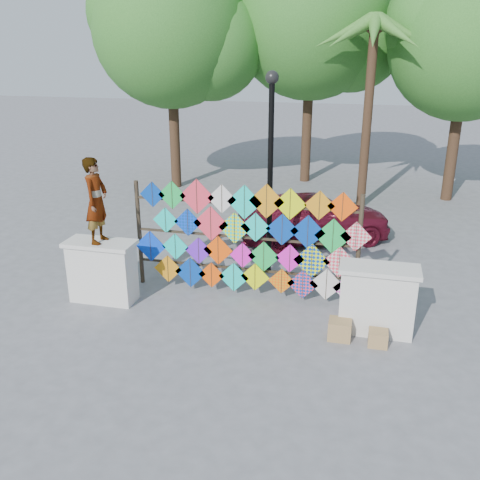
% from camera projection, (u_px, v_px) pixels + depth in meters
% --- Properties ---
extents(ground, '(80.00, 80.00, 0.00)m').
position_uv_depth(ground, '(234.00, 310.00, 10.59)').
color(ground, gray).
rests_on(ground, ground).
extents(parapet_left, '(1.40, 0.65, 1.28)m').
position_uv_depth(parapet_left, '(102.00, 271.00, 10.79)').
color(parapet_left, silver).
rests_on(parapet_left, ground).
extents(parapet_right, '(1.40, 0.65, 1.28)m').
position_uv_depth(parapet_right, '(377.00, 299.00, 9.59)').
color(parapet_right, silver).
rests_on(parapet_right, ground).
extents(kite_rack, '(4.92, 0.24, 2.43)m').
position_uv_depth(kite_rack, '(249.00, 240.00, 10.80)').
color(kite_rack, '#32281C').
rests_on(kite_rack, ground).
extents(tree_west, '(5.85, 5.20, 8.01)m').
position_uv_depth(tree_west, '(173.00, 31.00, 17.95)').
color(tree_west, '#472F1E').
rests_on(tree_west, ground).
extents(tree_mid, '(6.30, 5.60, 8.61)m').
position_uv_depth(tree_mid, '(315.00, 19.00, 18.64)').
color(tree_mid, '#472F1E').
rests_on(tree_mid, ground).
extents(tree_east, '(5.40, 4.80, 7.42)m').
position_uv_depth(tree_east, '(470.00, 43.00, 16.43)').
color(tree_east, '#472F1E').
rests_on(tree_east, ground).
extents(palm_tree, '(3.62, 3.62, 5.83)m').
position_uv_depth(palm_tree, '(373.00, 44.00, 15.69)').
color(palm_tree, '#472F1E').
rests_on(palm_tree, ground).
extents(vendor_woman, '(0.40, 0.62, 1.69)m').
position_uv_depth(vendor_woman, '(96.00, 201.00, 10.28)').
color(vendor_woman, '#99999E').
rests_on(vendor_woman, parapet_left).
extents(sedan, '(4.31, 3.11, 1.36)m').
position_uv_depth(sedan, '(313.00, 217.00, 14.07)').
color(sedan, maroon).
rests_on(sedan, ground).
extents(lamppost, '(0.28, 0.28, 4.46)m').
position_uv_depth(lamppost, '(271.00, 157.00, 11.42)').
color(lamppost, black).
rests_on(lamppost, ground).
extents(cardboard_box_near, '(0.40, 0.36, 0.36)m').
position_uv_depth(cardboard_box_near, '(340.00, 329.00, 9.51)').
color(cardboard_box_near, '#966D48').
rests_on(cardboard_box_near, ground).
extents(cardboard_box_far, '(0.33, 0.31, 0.28)m').
position_uv_depth(cardboard_box_far, '(378.00, 338.00, 9.30)').
color(cardboard_box_far, '#966D48').
rests_on(cardboard_box_far, ground).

